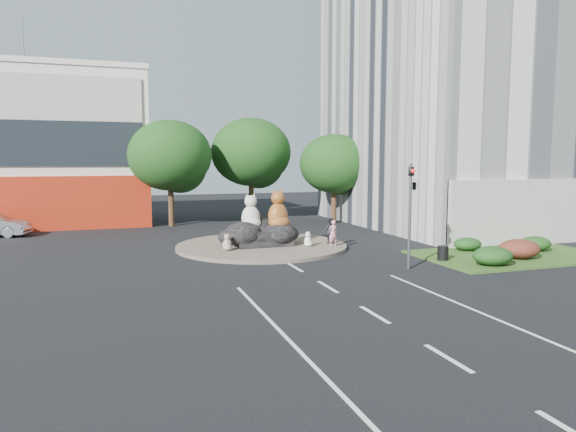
# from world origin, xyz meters

# --- Properties ---
(ground) EXTENTS (120.00, 120.00, 0.00)m
(ground) POSITION_xyz_m (0.00, 0.00, 0.00)
(ground) COLOR black
(ground) RESTS_ON ground
(roundabout_island) EXTENTS (10.00, 10.00, 0.20)m
(roundabout_island) POSITION_xyz_m (0.00, 10.00, 0.10)
(roundabout_island) COLOR brown
(roundabout_island) RESTS_ON ground
(rock_plinth) EXTENTS (3.20, 2.60, 0.90)m
(rock_plinth) POSITION_xyz_m (0.00, 10.00, 0.65)
(rock_plinth) COLOR black
(rock_plinth) RESTS_ON roundabout_island
(office_tower) EXTENTS (20.00, 20.00, 35.00)m
(office_tower) POSITION_xyz_m (20.00, 16.00, 17.50)
(office_tower) COLOR silver
(office_tower) RESTS_ON ground
(grass_verge) EXTENTS (10.00, 6.00, 0.12)m
(grass_verge) POSITION_xyz_m (12.00, 3.00, 0.06)
(grass_verge) COLOR #264B19
(grass_verge) RESTS_ON ground
(tree_left) EXTENTS (6.46, 6.46, 8.27)m
(tree_left) POSITION_xyz_m (-3.93, 22.06, 5.25)
(tree_left) COLOR #382314
(tree_left) RESTS_ON ground
(tree_mid) EXTENTS (6.84, 6.84, 8.76)m
(tree_mid) POSITION_xyz_m (3.07, 24.06, 5.56)
(tree_mid) COLOR #382314
(tree_mid) RESTS_ON ground
(tree_right) EXTENTS (5.70, 5.70, 7.30)m
(tree_right) POSITION_xyz_m (9.07, 20.06, 4.63)
(tree_right) COLOR #382314
(tree_right) RESTS_ON ground
(hedge_near_green) EXTENTS (2.00, 1.60, 0.90)m
(hedge_near_green) POSITION_xyz_m (9.00, 1.00, 0.57)
(hedge_near_green) COLOR #123A12
(hedge_near_green) RESTS_ON grass_verge
(hedge_red) EXTENTS (2.20, 1.76, 0.99)m
(hedge_red) POSITION_xyz_m (11.50, 2.00, 0.61)
(hedge_red) COLOR #4C1419
(hedge_red) RESTS_ON grass_verge
(hedge_mid_green) EXTENTS (1.80, 1.44, 0.81)m
(hedge_mid_green) POSITION_xyz_m (14.00, 3.50, 0.53)
(hedge_mid_green) COLOR #123A12
(hedge_mid_green) RESTS_ON grass_verge
(hedge_back_green) EXTENTS (1.60, 1.28, 0.72)m
(hedge_back_green) POSITION_xyz_m (10.50, 4.80, 0.48)
(hedge_back_green) COLOR #123A12
(hedge_back_green) RESTS_ON grass_verge
(traffic_light) EXTENTS (0.44, 1.24, 5.00)m
(traffic_light) POSITION_xyz_m (5.10, 2.00, 3.62)
(traffic_light) COLOR #595B60
(traffic_light) RESTS_ON ground
(street_lamp) EXTENTS (2.34, 0.22, 8.06)m
(street_lamp) POSITION_xyz_m (12.82, 8.00, 4.55)
(street_lamp) COLOR #595B60
(street_lamp) RESTS_ON ground
(cat_white) EXTENTS (1.34, 1.18, 2.11)m
(cat_white) POSITION_xyz_m (-0.60, 10.19, 2.16)
(cat_white) COLOR silver
(cat_white) RESTS_ON rock_plinth
(cat_tabby) EXTENTS (1.78, 1.68, 2.37)m
(cat_tabby) POSITION_xyz_m (0.92, 9.69, 2.28)
(cat_tabby) COLOR #CB6C2A
(cat_tabby) RESTS_ON rock_plinth
(kitten_calico) EXTENTS (0.63, 0.57, 0.96)m
(kitten_calico) POSITION_xyz_m (-2.37, 8.59, 0.68)
(kitten_calico) COLOR beige
(kitten_calico) RESTS_ON roundabout_island
(kitten_white) EXTENTS (0.66, 0.62, 0.89)m
(kitten_white) POSITION_xyz_m (2.33, 8.45, 0.64)
(kitten_white) COLOR silver
(kitten_white) RESTS_ON roundabout_island
(pedestrian_pink) EXTENTS (0.60, 0.44, 1.52)m
(pedestrian_pink) POSITION_xyz_m (3.72, 8.05, 0.96)
(pedestrian_pink) COLOR #CC848D
(pedestrian_pink) RESTS_ON roundabout_island
(pedestrian_dark) EXTENTS (0.94, 0.94, 1.54)m
(pedestrian_dark) POSITION_xyz_m (4.00, 9.08, 0.97)
(pedestrian_dark) COLOR black
(pedestrian_dark) RESTS_ON roundabout_island
(litter_bin) EXTENTS (0.68, 0.68, 0.72)m
(litter_bin) POSITION_xyz_m (7.50, 2.84, 0.48)
(litter_bin) COLOR black
(litter_bin) RESTS_ON grass_verge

